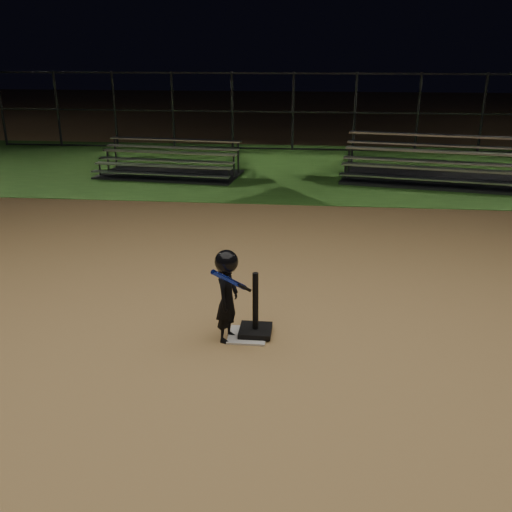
{
  "coord_description": "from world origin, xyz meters",
  "views": [
    {
      "loc": [
        0.7,
        -5.91,
        3.22
      ],
      "look_at": [
        0.0,
        1.0,
        0.65
      ],
      "focal_mm": 39.57,
      "sensor_mm": 36.0,
      "label": 1
    }
  ],
  "objects": [
    {
      "name": "backstop_fence",
      "position": [
        0.0,
        13.0,
        1.25
      ],
      "size": [
        20.08,
        0.08,
        2.5
      ],
      "color": "#38383D",
      "rests_on": "ground"
    },
    {
      "name": "home_plate",
      "position": [
        0.0,
        0.0,
        0.01
      ],
      "size": [
        0.45,
        0.45,
        0.02
      ],
      "primitive_type": "cube",
      "color": "beige",
      "rests_on": "ground"
    },
    {
      "name": "child_batter",
      "position": [
        -0.22,
        -0.09,
        0.59
      ],
      "size": [
        0.45,
        0.56,
        1.11
      ],
      "rotation": [
        0.0,
        0.0,
        1.31
      ],
      "color": "black",
      "rests_on": "ground"
    },
    {
      "name": "bleacher_right",
      "position": [
        3.77,
        8.67,
        0.23
      ],
      "size": [
        4.83,
        2.98,
        1.1
      ],
      "rotation": [
        0.0,
        0.0,
        -0.18
      ],
      "color": "#B0B0B5",
      "rests_on": "ground"
    },
    {
      "name": "bleacher_left",
      "position": [
        -3.1,
        8.65,
        0.19
      ],
      "size": [
        3.84,
        2.17,
        0.9
      ],
      "rotation": [
        0.0,
        0.0,
        -0.11
      ],
      "color": "silver",
      "rests_on": "ground"
    },
    {
      "name": "ground",
      "position": [
        0.0,
        0.0,
        0.0
      ],
      "size": [
        80.0,
        80.0,
        0.0
      ],
      "primitive_type": "plane",
      "color": "tan",
      "rests_on": "ground"
    },
    {
      "name": "batting_tee",
      "position": [
        0.09,
        0.06,
        0.16
      ],
      "size": [
        0.38,
        0.38,
        0.77
      ],
      "color": "black",
      "rests_on": "home_plate"
    },
    {
      "name": "grass_strip",
      "position": [
        0.0,
        10.0,
        0.01
      ],
      "size": [
        60.0,
        8.0,
        0.01
      ],
      "primitive_type": "cube",
      "color": "#2A581C",
      "rests_on": "ground"
    }
  ]
}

